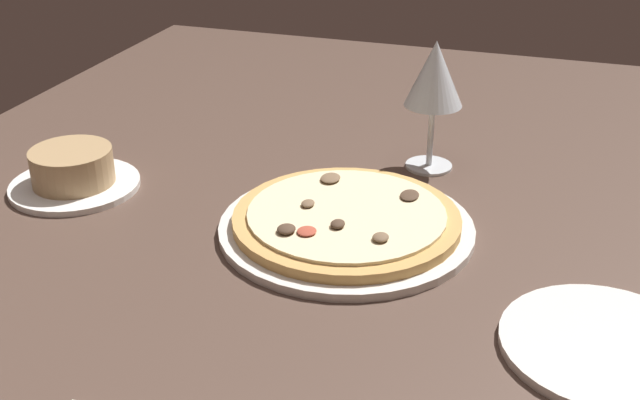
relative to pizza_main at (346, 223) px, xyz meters
The scene contains 5 objects.
dining_table 7.98cm from the pizza_main, 73.20° to the left, with size 150.00×110.00×4.00cm, color brown.
pizza_main is the anchor object (origin of this frame).
ramekin_on_saucer 35.85cm from the pizza_main, 89.66° to the left, with size 16.20×16.20×5.25cm.
wine_glass_near 24.06cm from the pizza_main, 14.59° to the right, with size 7.54×7.54×17.23cm.
side_plate 31.42cm from the pizza_main, 115.76° to the right, with size 18.96×18.96×0.90cm, color silver.
Camera 1 is at (-79.22, -29.31, 48.37)cm, focal length 45.21 mm.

